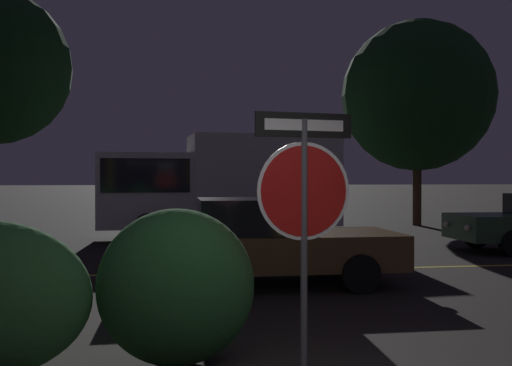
{
  "coord_description": "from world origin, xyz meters",
  "views": [
    {
      "loc": [
        -0.72,
        -3.31,
        1.77
      ],
      "look_at": [
        0.29,
        3.6,
        1.7
      ],
      "focal_mm": 40.0,
      "sensor_mm": 36.0,
      "label": 1
    }
  ],
  "objects_px": {
    "hedge_bush_2": "(176,287)",
    "tree_1": "(417,96)",
    "stop_sign": "(304,191)",
    "delivery_truck": "(217,183)",
    "passing_car_2": "(260,242)"
  },
  "relations": [
    {
      "from": "hedge_bush_2",
      "to": "passing_car_2",
      "type": "height_order",
      "value": "hedge_bush_2"
    },
    {
      "from": "stop_sign",
      "to": "tree_1",
      "type": "xyz_separation_m",
      "value": [
        7.77,
        14.99,
        3.12
      ]
    },
    {
      "from": "passing_car_2",
      "to": "delivery_truck",
      "type": "distance_m",
      "value": 7.18
    },
    {
      "from": "passing_car_2",
      "to": "hedge_bush_2",
      "type": "bearing_deg",
      "value": -19.82
    },
    {
      "from": "stop_sign",
      "to": "passing_car_2",
      "type": "relative_size",
      "value": 0.51
    },
    {
      "from": "passing_car_2",
      "to": "tree_1",
      "type": "xyz_separation_m",
      "value": [
        7.51,
        10.73,
        4.06
      ]
    },
    {
      "from": "stop_sign",
      "to": "delivery_truck",
      "type": "bearing_deg",
      "value": 80.9
    },
    {
      "from": "hedge_bush_2",
      "to": "tree_1",
      "type": "height_order",
      "value": "tree_1"
    },
    {
      "from": "stop_sign",
      "to": "delivery_truck",
      "type": "height_order",
      "value": "delivery_truck"
    },
    {
      "from": "stop_sign",
      "to": "hedge_bush_2",
      "type": "height_order",
      "value": "stop_sign"
    },
    {
      "from": "hedge_bush_2",
      "to": "delivery_truck",
      "type": "height_order",
      "value": "delivery_truck"
    },
    {
      "from": "hedge_bush_2",
      "to": "tree_1",
      "type": "xyz_separation_m",
      "value": [
        8.89,
        14.53,
        4.03
      ]
    },
    {
      "from": "stop_sign",
      "to": "tree_1",
      "type": "relative_size",
      "value": 0.31
    },
    {
      "from": "passing_car_2",
      "to": "delivery_truck",
      "type": "bearing_deg",
      "value": -178.67
    },
    {
      "from": "delivery_truck",
      "to": "tree_1",
      "type": "xyz_separation_m",
      "value": [
        7.66,
        3.6,
        3.16
      ]
    }
  ]
}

